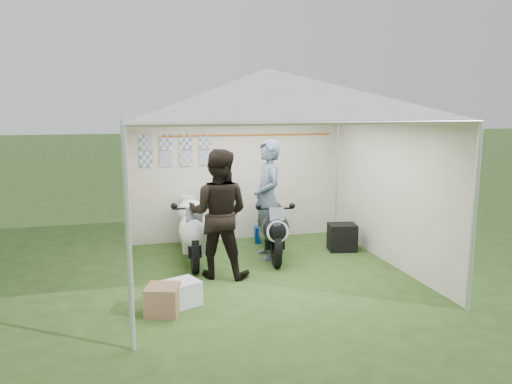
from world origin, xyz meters
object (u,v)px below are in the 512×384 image
(paddock_stand, at_px, (265,234))
(person_dark_jacket, at_px, (219,213))
(equipment_box, at_px, (342,237))
(canopy_tent, at_px, (267,99))
(motorcycle_black, at_px, (272,225))
(crate_1, at_px, (163,300))
(person_blue_jacket, at_px, (268,199))
(motorcycle_white, at_px, (192,227))
(crate_0, at_px, (180,293))

(paddock_stand, xyz_separation_m, person_dark_jacket, (-1.15, -1.59, 0.79))
(person_dark_jacket, bearing_deg, equipment_box, -137.81)
(canopy_tent, bearing_deg, paddock_stand, 74.85)
(canopy_tent, relative_size, motorcycle_black, 2.97)
(paddock_stand, relative_size, crate_1, 1.01)
(paddock_stand, bearing_deg, person_blue_jacket, -103.09)
(person_dark_jacket, bearing_deg, motorcycle_white, -47.17)
(canopy_tent, xyz_separation_m, person_blue_jacket, (0.22, 0.70, -1.60))
(canopy_tent, distance_m, person_dark_jacket, 1.79)
(motorcycle_white, relative_size, crate_1, 5.29)
(person_dark_jacket, bearing_deg, motorcycle_black, -120.18)
(canopy_tent, xyz_separation_m, crate_0, (-1.41, -0.99, -2.42))
(person_dark_jacket, xyz_separation_m, person_blue_jacket, (0.95, 0.72, 0.03))
(crate_1, bearing_deg, paddock_stand, 53.36)
(paddock_stand, height_order, equipment_box, equipment_box)
(motorcycle_white, relative_size, person_blue_jacket, 1.05)
(motorcycle_white, xyz_separation_m, paddock_stand, (1.43, 0.76, -0.41))
(canopy_tent, relative_size, motorcycle_white, 2.78)
(motorcycle_black, bearing_deg, person_blue_jacket, -157.79)
(crate_1, bearing_deg, crate_0, 41.50)
(person_dark_jacket, bearing_deg, crate_1, 76.40)
(canopy_tent, bearing_deg, person_dark_jacket, -178.73)
(motorcycle_white, bearing_deg, equipment_box, 2.36)
(equipment_box, bearing_deg, crate_1, -149.02)
(motorcycle_black, height_order, crate_0, motorcycle_black)
(canopy_tent, bearing_deg, crate_1, -143.88)
(motorcycle_white, relative_size, crate_0, 4.36)
(motorcycle_white, height_order, paddock_stand, motorcycle_white)
(canopy_tent, height_order, crate_1, canopy_tent)
(crate_0, distance_m, crate_1, 0.30)
(canopy_tent, height_order, person_blue_jacket, canopy_tent)
(crate_0, bearing_deg, paddock_stand, 54.47)
(crate_1, bearing_deg, person_blue_jacket, 45.56)
(crate_1, bearing_deg, canopy_tent, 36.12)
(crate_0, bearing_deg, motorcycle_white, 77.46)
(canopy_tent, height_order, motorcycle_black, canopy_tent)
(paddock_stand, relative_size, person_blue_jacket, 0.20)
(motorcycle_white, relative_size, person_dark_jacket, 1.09)
(motorcycle_white, distance_m, crate_0, 1.90)
(motorcycle_black, distance_m, equipment_box, 1.32)
(crate_1, bearing_deg, person_dark_jacket, 52.32)
(motorcycle_black, bearing_deg, motorcycle_white, -175.62)
(equipment_box, relative_size, crate_1, 1.21)
(person_dark_jacket, xyz_separation_m, crate_0, (-0.69, -0.98, -0.78))
(equipment_box, xyz_separation_m, crate_1, (-3.21, -1.93, -0.06))
(person_blue_jacket, distance_m, crate_0, 2.49)
(paddock_stand, bearing_deg, crate_0, -125.53)
(crate_0, bearing_deg, equipment_box, 30.09)
(paddock_stand, xyz_separation_m, crate_0, (-1.84, -2.57, 0.01))
(motorcycle_white, bearing_deg, crate_0, -98.44)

